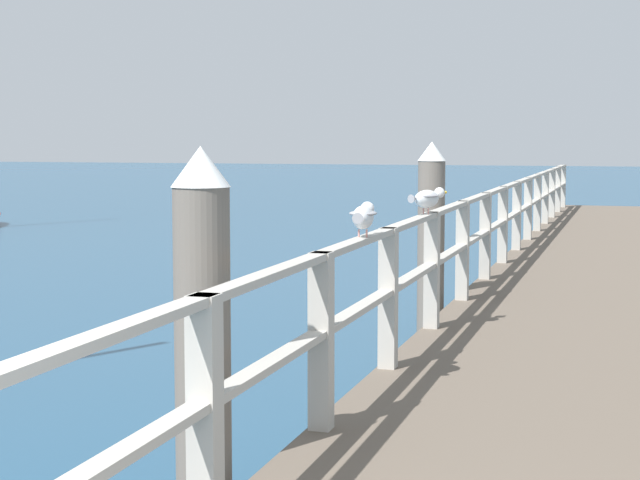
% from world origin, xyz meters
% --- Properties ---
extents(pier_deck, '(2.36, 24.43, 0.52)m').
position_xyz_m(pier_deck, '(0.00, 12.21, 0.26)').
color(pier_deck, brown).
rests_on(pier_deck, ground_plane).
extents(pier_railing, '(0.12, 22.95, 1.00)m').
position_xyz_m(pier_railing, '(-1.10, 12.21, 1.14)').
color(pier_railing, '#B2ADA3').
rests_on(pier_railing, pier_deck).
extents(dock_piling_near, '(0.29, 0.29, 2.11)m').
position_xyz_m(dock_piling_near, '(-1.48, 3.29, 1.06)').
color(dock_piling_near, '#6B6056').
rests_on(dock_piling_near, ground_plane).
extents(dock_piling_far, '(0.29, 0.29, 2.11)m').
position_xyz_m(dock_piling_far, '(-1.48, 9.26, 1.06)').
color(dock_piling_far, '#6B6056').
rests_on(dock_piling_far, ground_plane).
extents(seagull_foreground, '(0.20, 0.48, 0.21)m').
position_xyz_m(seagull_foreground, '(-1.10, 4.99, 1.65)').
color(seagull_foreground, white).
rests_on(seagull_foreground, pier_railing).
extents(seagull_background, '(0.26, 0.45, 0.21)m').
position_xyz_m(seagull_background, '(-1.10, 7.07, 1.65)').
color(seagull_background, white).
rests_on(seagull_background, pier_railing).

